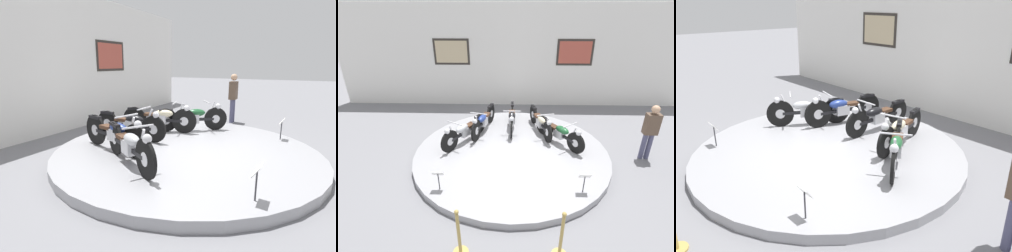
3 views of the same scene
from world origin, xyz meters
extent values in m
plane|color=slate|center=(0.00, 0.00, 0.00)|extent=(60.00, 60.00, 0.00)
cylinder|color=#99999E|center=(0.00, 0.00, 0.09)|extent=(5.45, 5.45, 0.18)
cube|color=white|center=(0.00, 4.07, 1.99)|extent=(14.00, 0.20, 3.98)
cube|color=#2D2823|center=(-2.40, 3.96, 2.19)|extent=(1.40, 0.02, 1.00)
cube|color=#C6B289|center=(-2.40, 3.95, 2.19)|extent=(1.24, 0.02, 0.84)
cube|color=#2D2823|center=(2.40, 3.96, 2.19)|extent=(1.40, 0.02, 1.00)
cube|color=#B24C3D|center=(2.40, 3.95, 2.19)|extent=(1.24, 0.02, 0.84)
cylinder|color=black|center=(-1.73, -0.11, 0.50)|extent=(0.38, 0.58, 0.65)
cylinder|color=silver|center=(-1.73, -0.11, 0.50)|extent=(0.17, 0.23, 0.23)
cylinder|color=black|center=(-1.03, 1.05, 0.50)|extent=(0.38, 0.58, 0.65)
cylinder|color=silver|center=(-1.03, 1.05, 0.50)|extent=(0.17, 0.23, 0.23)
cube|color=black|center=(-1.38, 0.47, 0.50)|extent=(0.70, 1.10, 0.07)
cube|color=silver|center=(-1.40, 0.44, 0.52)|extent=(0.34, 0.38, 0.24)
ellipsoid|color=#B2B5BA|center=(-1.45, 0.35, 0.68)|extent=(0.44, 0.52, 0.20)
cube|color=#472D1E|center=(-1.27, 0.66, 0.64)|extent=(0.34, 0.38, 0.07)
cube|color=black|center=(-1.03, 1.05, 0.78)|extent=(0.27, 0.36, 0.06)
cylinder|color=silver|center=(-1.65, 0.02, 0.70)|extent=(0.17, 0.24, 0.54)
cylinder|color=silver|center=(-1.60, 0.11, 0.96)|extent=(0.48, 0.31, 0.03)
sphere|color=silver|center=(-1.76, -0.16, 0.84)|extent=(0.15, 0.15, 0.15)
cylinder|color=black|center=(-1.07, 0.53, 0.51)|extent=(0.22, 0.67, 0.67)
cylinder|color=silver|center=(-1.07, 0.53, 0.51)|extent=(0.12, 0.24, 0.24)
cylinder|color=black|center=(-0.74, 1.84, 0.51)|extent=(0.22, 0.67, 0.67)
cylinder|color=silver|center=(-0.74, 1.84, 0.51)|extent=(0.12, 0.24, 0.24)
cube|color=black|center=(-0.90, 1.18, 0.51)|extent=(0.38, 1.22, 0.07)
cube|color=silver|center=(-0.91, 1.14, 0.53)|extent=(0.27, 0.36, 0.24)
ellipsoid|color=navy|center=(-0.94, 1.05, 0.69)|extent=(0.33, 0.52, 0.20)
cube|color=#472D1E|center=(-0.85, 1.40, 0.65)|extent=(0.27, 0.36, 0.07)
cube|color=black|center=(-0.74, 1.84, 0.80)|extent=(0.19, 0.37, 0.06)
cylinder|color=silver|center=(-1.04, 0.67, 0.71)|extent=(0.10, 0.25, 0.54)
cylinder|color=silver|center=(-1.01, 0.78, 0.97)|extent=(0.53, 0.17, 0.03)
sphere|color=silver|center=(-1.09, 0.47, 0.85)|extent=(0.15, 0.15, 0.15)
cylinder|color=black|center=(-0.01, 0.79, 0.49)|extent=(0.06, 0.62, 0.62)
cylinder|color=silver|center=(-0.01, 0.79, 0.49)|extent=(0.07, 0.22, 0.22)
cylinder|color=black|center=(0.01, 2.14, 0.49)|extent=(0.06, 0.62, 0.62)
cylinder|color=silver|center=(0.01, 2.14, 0.49)|extent=(0.07, 0.22, 0.22)
cube|color=black|center=(0.00, 1.46, 0.49)|extent=(0.08, 1.24, 0.07)
cube|color=silver|center=(0.00, 1.42, 0.51)|extent=(0.20, 0.32, 0.24)
ellipsoid|color=black|center=(0.00, 1.32, 0.67)|extent=(0.22, 0.48, 0.20)
cube|color=#472D1E|center=(0.00, 1.68, 0.63)|extent=(0.20, 0.32, 0.07)
cube|color=black|center=(0.01, 2.14, 0.75)|extent=(0.10, 0.36, 0.06)
cylinder|color=silver|center=(-0.01, 0.94, 0.69)|extent=(0.05, 0.25, 0.54)
cylinder|color=silver|center=(0.00, 1.05, 0.95)|extent=(0.54, 0.04, 0.03)
sphere|color=silver|center=(-0.01, 0.73, 0.83)|extent=(0.15, 0.15, 0.15)
cylinder|color=black|center=(1.07, 0.53, 0.49)|extent=(0.21, 0.63, 0.63)
cylinder|color=silver|center=(1.07, 0.53, 0.49)|extent=(0.12, 0.23, 0.22)
cylinder|color=black|center=(0.74, 1.84, 0.49)|extent=(0.21, 0.63, 0.63)
cylinder|color=silver|center=(0.74, 1.84, 0.49)|extent=(0.12, 0.23, 0.22)
cube|color=black|center=(0.90, 1.18, 0.49)|extent=(0.38, 1.22, 0.07)
cube|color=silver|center=(0.91, 1.14, 0.51)|extent=(0.27, 0.36, 0.24)
ellipsoid|color=beige|center=(0.94, 1.05, 0.67)|extent=(0.33, 0.52, 0.20)
cube|color=#472D1E|center=(0.85, 1.40, 0.63)|extent=(0.27, 0.36, 0.07)
cube|color=black|center=(0.74, 1.84, 0.76)|extent=(0.19, 0.37, 0.06)
cylinder|color=silver|center=(1.04, 0.67, 0.69)|extent=(0.10, 0.25, 0.54)
cylinder|color=silver|center=(1.01, 0.78, 0.95)|extent=(0.53, 0.17, 0.03)
sphere|color=silver|center=(1.09, 0.47, 0.83)|extent=(0.15, 0.15, 0.15)
cylinder|color=black|center=(1.78, -0.07, 0.49)|extent=(0.41, 0.53, 0.62)
cylinder|color=silver|center=(1.78, -0.07, 0.49)|extent=(0.18, 0.21, 0.22)
cylinder|color=black|center=(0.99, 1.02, 0.49)|extent=(0.41, 0.53, 0.62)
cylinder|color=silver|center=(0.99, 1.02, 0.49)|extent=(0.18, 0.21, 0.22)
cube|color=black|center=(1.38, 0.47, 0.49)|extent=(0.79, 1.05, 0.07)
cube|color=silver|center=(1.41, 0.44, 0.51)|extent=(0.35, 0.38, 0.24)
ellipsoid|color=#1E562D|center=(1.46, 0.36, 0.67)|extent=(0.46, 0.52, 0.20)
cube|color=#472D1E|center=(1.25, 0.65, 0.63)|extent=(0.35, 0.38, 0.07)
cube|color=black|center=(0.99, 1.02, 0.75)|extent=(0.29, 0.35, 0.06)
cylinder|color=silver|center=(1.69, 0.05, 0.69)|extent=(0.18, 0.23, 0.54)
cylinder|color=silver|center=(1.63, 0.13, 0.95)|extent=(0.46, 0.34, 0.03)
sphere|color=silver|center=(1.82, -0.12, 0.83)|extent=(0.15, 0.15, 0.15)
cylinder|color=#333338|center=(-1.63, -1.73, 0.39)|extent=(0.02, 0.02, 0.42)
cube|color=white|center=(-1.63, -1.73, 0.61)|extent=(0.26, 0.11, 0.15)
cylinder|color=#333338|center=(1.63, -1.73, 0.39)|extent=(0.02, 0.02, 0.42)
cube|color=white|center=(1.63, -1.73, 0.61)|extent=(0.26, 0.11, 0.15)
cylinder|color=#4C4C6B|center=(3.67, -0.02, 0.39)|extent=(0.13, 0.13, 0.78)
cylinder|color=#4C4C6B|center=(3.83, -0.02, 0.39)|extent=(0.13, 0.13, 0.78)
cube|color=brown|center=(3.75, -0.02, 1.07)|extent=(0.36, 0.22, 0.59)
sphere|color=tan|center=(3.75, -0.02, 1.50)|extent=(0.21, 0.21, 0.21)
cylinder|color=tan|center=(-0.88, -3.24, 0.01)|extent=(0.28, 0.28, 0.03)
cylinder|color=tan|center=(-0.88, -3.24, 0.47)|extent=(0.06, 0.06, 0.95)
sphere|color=tan|center=(-0.88, -3.24, 0.98)|extent=(0.08, 0.08, 0.08)
cylinder|color=tan|center=(0.88, -3.24, 0.47)|extent=(0.06, 0.06, 0.95)
sphere|color=tan|center=(0.88, -3.24, 0.98)|extent=(0.08, 0.08, 0.08)
camera|label=1|loc=(-4.92, -2.20, 1.93)|focal=28.00mm
camera|label=2|loc=(0.02, -6.41, 4.15)|focal=28.00mm
camera|label=3|loc=(4.85, -3.84, 3.02)|focal=35.00mm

